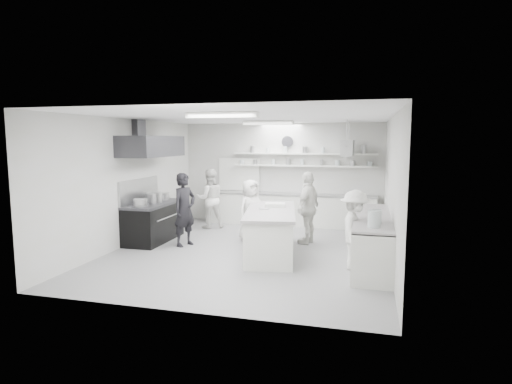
% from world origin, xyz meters
% --- Properties ---
extents(floor, '(6.00, 7.00, 0.02)m').
position_xyz_m(floor, '(0.00, 0.00, -0.01)').
color(floor, gray).
rests_on(floor, ground).
extents(ceiling, '(6.00, 7.00, 0.02)m').
position_xyz_m(ceiling, '(0.00, 0.00, 3.01)').
color(ceiling, white).
rests_on(ceiling, wall_back).
extents(wall_back, '(6.00, 0.04, 3.00)m').
position_xyz_m(wall_back, '(0.00, 3.50, 1.50)').
color(wall_back, silver).
rests_on(wall_back, floor).
extents(wall_front, '(6.00, 0.04, 3.00)m').
position_xyz_m(wall_front, '(0.00, -3.50, 1.50)').
color(wall_front, silver).
rests_on(wall_front, floor).
extents(wall_left, '(0.04, 7.00, 3.00)m').
position_xyz_m(wall_left, '(-3.00, 0.00, 1.50)').
color(wall_left, silver).
rests_on(wall_left, floor).
extents(wall_right, '(0.04, 7.00, 3.00)m').
position_xyz_m(wall_right, '(3.00, 0.00, 1.50)').
color(wall_right, silver).
rests_on(wall_right, floor).
extents(stove, '(0.80, 1.80, 0.90)m').
position_xyz_m(stove, '(-2.60, 0.40, 0.45)').
color(stove, black).
rests_on(stove, floor).
extents(exhaust_hood, '(0.85, 2.00, 0.50)m').
position_xyz_m(exhaust_hood, '(-2.60, 0.40, 2.35)').
color(exhaust_hood, '#333337').
rests_on(exhaust_hood, wall_left).
extents(back_counter, '(5.00, 0.60, 0.92)m').
position_xyz_m(back_counter, '(0.30, 3.20, 0.46)').
color(back_counter, silver).
rests_on(back_counter, floor).
extents(shelf_lower, '(4.20, 0.26, 0.04)m').
position_xyz_m(shelf_lower, '(0.70, 3.37, 1.75)').
color(shelf_lower, silver).
rests_on(shelf_lower, wall_back).
extents(shelf_upper, '(4.20, 0.26, 0.04)m').
position_xyz_m(shelf_upper, '(0.70, 3.37, 2.10)').
color(shelf_upper, silver).
rests_on(shelf_upper, wall_back).
extents(pass_through_window, '(1.30, 0.04, 1.00)m').
position_xyz_m(pass_through_window, '(-1.30, 3.48, 1.45)').
color(pass_through_window, black).
rests_on(pass_through_window, wall_back).
extents(wall_clock, '(0.32, 0.05, 0.32)m').
position_xyz_m(wall_clock, '(0.20, 3.46, 2.45)').
color(wall_clock, silver).
rests_on(wall_clock, wall_back).
extents(right_counter, '(0.74, 3.30, 0.94)m').
position_xyz_m(right_counter, '(2.65, -0.20, 0.47)').
color(right_counter, silver).
rests_on(right_counter, floor).
extents(pot_rack, '(0.30, 1.60, 0.40)m').
position_xyz_m(pot_rack, '(2.00, 2.40, 2.30)').
color(pot_rack, '#A4A5A6').
rests_on(pot_rack, ceiling).
extents(light_fixture_front, '(1.30, 0.25, 0.10)m').
position_xyz_m(light_fixture_front, '(0.00, -1.80, 2.94)').
color(light_fixture_front, silver).
rests_on(light_fixture_front, ceiling).
extents(light_fixture_rear, '(1.30, 0.25, 0.10)m').
position_xyz_m(light_fixture_rear, '(0.00, 1.80, 2.94)').
color(light_fixture_rear, silver).
rests_on(light_fixture_rear, ceiling).
extents(prep_island, '(1.40, 2.69, 0.94)m').
position_xyz_m(prep_island, '(0.50, -0.10, 0.47)').
color(prep_island, silver).
rests_on(prep_island, floor).
extents(stove_pot, '(0.43, 0.43, 0.30)m').
position_xyz_m(stove_pot, '(-2.60, 0.44, 1.06)').
color(stove_pot, '#A4A5A6').
rests_on(stove_pot, stove).
extents(cook_stove, '(0.64, 0.75, 1.73)m').
position_xyz_m(cook_stove, '(-1.64, 0.15, 0.87)').
color(cook_stove, black).
rests_on(cook_stove, floor).
extents(cook_back, '(1.03, 0.97, 1.69)m').
position_xyz_m(cook_back, '(-1.80, 2.20, 0.84)').
color(cook_back, white).
rests_on(cook_back, floor).
extents(cook_island_left, '(0.80, 0.89, 1.53)m').
position_xyz_m(cook_island_left, '(-0.28, 1.07, 0.76)').
color(cook_island_left, white).
rests_on(cook_island_left, floor).
extents(cook_island_right, '(0.71, 1.11, 1.75)m').
position_xyz_m(cook_island_right, '(1.15, 1.12, 0.88)').
color(cook_island_right, white).
rests_on(cook_island_right, floor).
extents(cook_right, '(0.63, 1.03, 1.55)m').
position_xyz_m(cook_right, '(2.31, -0.73, 0.78)').
color(cook_right, white).
rests_on(cook_right, floor).
extents(bowl_island_a, '(0.30, 0.30, 0.06)m').
position_xyz_m(bowl_island_a, '(0.34, -0.01, 0.97)').
color(bowl_island_a, '#A4A5A6').
rests_on(bowl_island_a, prep_island).
extents(bowl_island_b, '(0.25, 0.25, 0.06)m').
position_xyz_m(bowl_island_b, '(0.55, 0.30, 0.98)').
color(bowl_island_b, silver).
rests_on(bowl_island_b, prep_island).
extents(bowl_right, '(0.29, 0.29, 0.06)m').
position_xyz_m(bowl_right, '(2.65, -0.77, 0.97)').
color(bowl_right, silver).
rests_on(bowl_right, right_counter).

